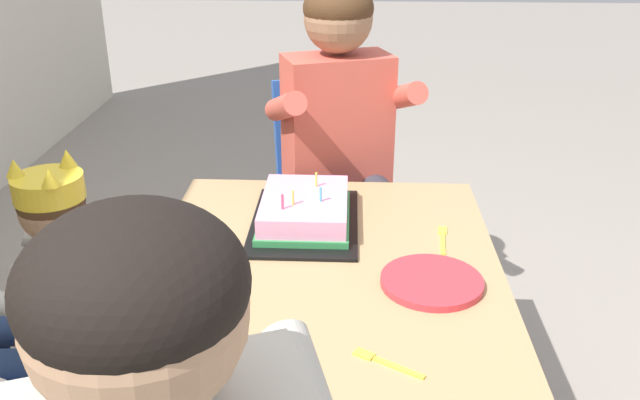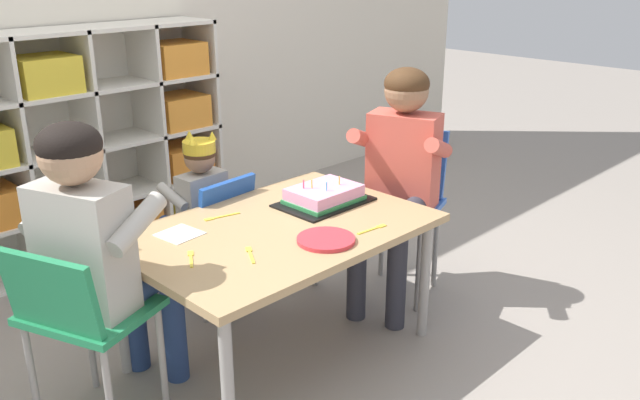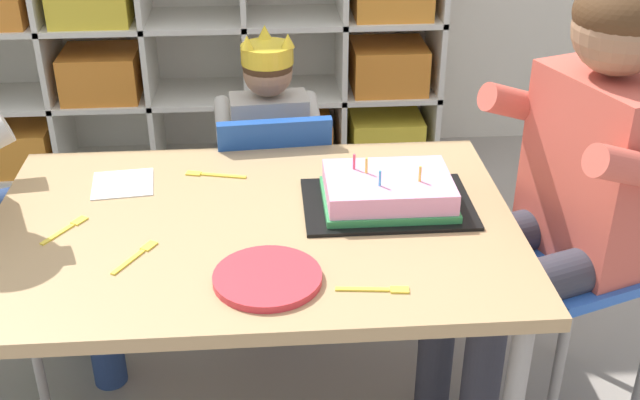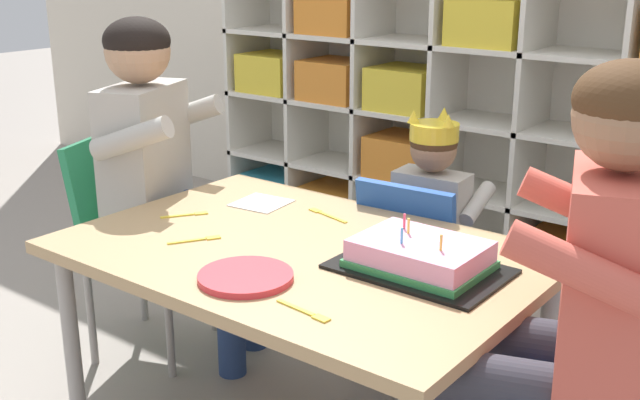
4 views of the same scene
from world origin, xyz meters
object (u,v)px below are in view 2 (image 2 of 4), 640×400
activity_table (279,238)px  classroom_chair_adult_side (79,315)px  classroom_chair_guest_side (406,196)px  adult_helper_seated (96,240)px  birthday_cake_on_tray (324,196)px  fork_near_cake_tray (373,229)px  fork_scattered_mid_table (191,258)px  fork_at_table_front_edge (250,254)px  classroom_chair_blue (214,233)px  child_with_crown (196,199)px  guest_at_table_side (399,163)px  paper_plate_stack (326,240)px  fork_near_child_seat (220,217)px

activity_table → classroom_chair_adult_side: size_ratio=1.65×
classroom_chair_guest_side → adult_helper_seated: bearing=-115.1°
birthday_cake_on_tray → fork_near_cake_tray: bearing=-101.7°
classroom_chair_guest_side → fork_scattered_mid_table: bearing=-109.3°
fork_at_table_front_edge → classroom_chair_blue: bearing=-174.3°
child_with_crown → guest_at_table_side: 0.90m
activity_table → child_with_crown: (0.04, 0.59, -0.01)m
child_with_crown → paper_plate_stack: child_with_crown is taller
classroom_chair_blue → fork_at_table_front_edge: bearing=60.5°
adult_helper_seated → fork_scattered_mid_table: adult_helper_seated is taller
paper_plate_stack → fork_scattered_mid_table: size_ratio=1.82×
fork_near_cake_tray → fork_at_table_front_edge: same height
guest_at_table_side → fork_scattered_mid_table: guest_at_table_side is taller
adult_helper_seated → classroom_chair_adult_side: bearing=90.0°
activity_table → fork_scattered_mid_table: (-0.39, -0.00, 0.05)m
classroom_chair_blue → classroom_chair_guest_side: 0.88m
adult_helper_seated → guest_at_table_side: size_ratio=0.99×
guest_at_table_side → fork_near_child_seat: 0.82m
paper_plate_stack → fork_scattered_mid_table: (-0.42, 0.22, -0.01)m
activity_table → fork_near_child_seat: 0.25m
classroom_chair_blue → adult_helper_seated: adult_helper_seated is taller
classroom_chair_adult_side → guest_at_table_side: 1.44m
fork_near_child_seat → fork_at_table_front_edge: (-0.13, -0.34, 0.00)m
classroom_chair_guest_side → guest_at_table_side: bearing=-90.0°
fork_near_cake_tray → fork_near_child_seat: same height
fork_near_cake_tray → classroom_chair_adult_side: bearing=-15.0°
fork_scattered_mid_table → adult_helper_seated: bearing=-86.9°
guest_at_table_side → fork_near_child_seat: (-0.77, 0.26, -0.11)m
adult_helper_seated → birthday_cake_on_tray: (0.94, -0.09, -0.07)m
guest_at_table_side → activity_table: bearing=-112.5°
activity_table → guest_at_table_side: guest_at_table_side is taller
paper_plate_stack → fork_near_cake_tray: paper_plate_stack is taller
paper_plate_stack → fork_near_child_seat: 0.47m
activity_table → classroom_chair_blue: bearing=84.2°
activity_table → fork_near_child_seat: fork_near_child_seat is taller
child_with_crown → adult_helper_seated: adult_helper_seated is taller
classroom_chair_guest_side → birthday_cake_on_tray: size_ratio=2.03×
child_with_crown → birthday_cake_on_tray: size_ratio=2.14×
classroom_chair_adult_side → classroom_chair_guest_side: 1.54m
adult_helper_seated → fork_at_table_front_edge: adult_helper_seated is taller
classroom_chair_adult_side → birthday_cake_on_tray: (1.05, -0.05, 0.14)m
paper_plate_stack → activity_table: bearing=96.8°
activity_table → child_with_crown: child_with_crown is taller
classroom_chair_guest_side → fork_at_table_front_edge: size_ratio=6.26×
classroom_chair_adult_side → adult_helper_seated: size_ratio=0.66×
fork_near_cake_tray → fork_scattered_mid_table: (-0.62, 0.27, 0.00)m
birthday_cake_on_tray → paper_plate_stack: 0.39m
fork_at_table_front_edge → child_with_crown: bearing=-170.3°
classroom_chair_guest_side → paper_plate_stack: (-0.76, -0.23, 0.09)m
classroom_chair_guest_side → fork_near_child_seat: bearing=-123.7°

